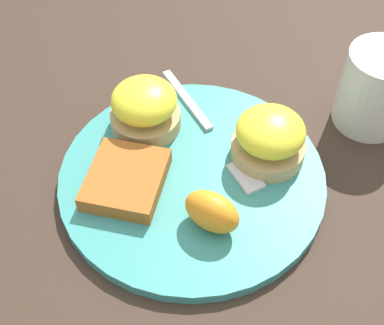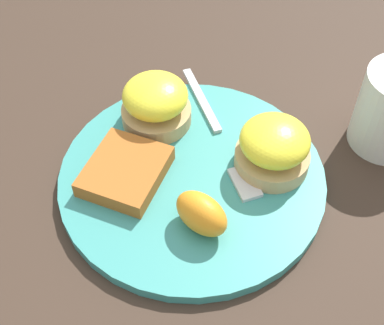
{
  "view_description": "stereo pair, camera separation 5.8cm",
  "coord_description": "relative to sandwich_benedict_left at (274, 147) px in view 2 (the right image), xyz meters",
  "views": [
    {
      "loc": [
        -0.31,
        -0.2,
        0.48
      ],
      "look_at": [
        0.0,
        0.0,
        0.03
      ],
      "focal_mm": 50.0,
      "sensor_mm": 36.0,
      "label": 1
    },
    {
      "loc": [
        -0.27,
        -0.25,
        0.48
      ],
      "look_at": [
        0.0,
        0.0,
        0.03
      ],
      "focal_mm": 50.0,
      "sensor_mm": 36.0,
      "label": 2
    }
  ],
  "objects": [
    {
      "name": "plate",
      "position": [
        -0.07,
        0.06,
        -0.04
      ],
      "size": [
        0.3,
        0.3,
        0.01
      ],
      "primitive_type": "cylinder",
      "color": "teal",
      "rests_on": "ground_plane"
    },
    {
      "name": "hashbrown_patty",
      "position": [
        -0.12,
        0.11,
        -0.02
      ],
      "size": [
        0.11,
        0.11,
        0.02
      ],
      "primitive_type": "cube",
      "rotation": [
        0.0,
        0.0,
        0.36
      ],
      "color": "#A45921",
      "rests_on": "plate"
    },
    {
      "name": "orange_wedge",
      "position": [
        -0.11,
        0.0,
        -0.01
      ],
      "size": [
        0.04,
        0.06,
        0.04
      ],
      "primitive_type": "ellipsoid",
      "rotation": [
        0.0,
        0.0,
        1.6
      ],
      "color": "orange",
      "rests_on": "plate"
    },
    {
      "name": "fork",
      "position": [
        -0.01,
        0.07,
        -0.03
      ],
      "size": [
        0.12,
        0.2,
        0.0
      ],
      "color": "silver",
      "rests_on": "plate"
    },
    {
      "name": "sandwich_benedict_right",
      "position": [
        -0.04,
        0.14,
        0.0
      ],
      "size": [
        0.08,
        0.08,
        0.06
      ],
      "color": "tan",
      "rests_on": "plate"
    },
    {
      "name": "ground_plane",
      "position": [
        -0.07,
        0.06,
        -0.04
      ],
      "size": [
        1.1,
        1.1,
        0.0
      ],
      "primitive_type": "plane",
      "color": "#38281E"
    },
    {
      "name": "sandwich_benedict_left",
      "position": [
        0.0,
        0.0,
        0.0
      ],
      "size": [
        0.08,
        0.08,
        0.06
      ],
      "color": "tan",
      "rests_on": "plate"
    }
  ]
}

